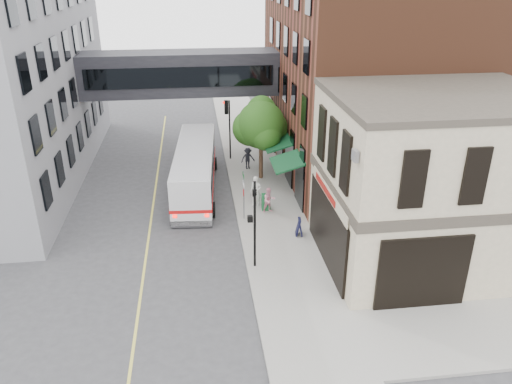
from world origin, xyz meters
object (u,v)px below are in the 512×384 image
object	(u,v)px
sandwich_board	(299,227)
pedestrian_b	(269,200)
pedestrian_a	(256,191)
newspaper_box	(266,202)
bus	(195,167)
pedestrian_c	(248,158)

from	to	relation	value
sandwich_board	pedestrian_b	bearing A→B (deg)	120.20
pedestrian_a	newspaper_box	size ratio (longest dim) A/B	1.89
pedestrian_a	sandwich_board	distance (m)	4.41
bus	newspaper_box	xyz separation A→B (m)	(4.11, -3.73, -0.98)
bus	pedestrian_b	world-z (taller)	bus
pedestrian_c	pedestrian_a	bearing A→B (deg)	-105.05
pedestrian_b	pedestrian_c	world-z (taller)	pedestrian_c
pedestrian_c	newspaper_box	size ratio (longest dim) A/B	1.59
pedestrian_b	sandwich_board	world-z (taller)	pedestrian_b
bus	pedestrian_a	world-z (taller)	bus
pedestrian_a	bus	bearing A→B (deg)	159.73
bus	pedestrian_a	xyz separation A→B (m)	(3.58, -3.06, -0.54)
pedestrian_a	pedestrian_c	bearing A→B (deg)	108.40
bus	newspaper_box	size ratio (longest dim) A/B	11.03
pedestrian_a	newspaper_box	world-z (taller)	pedestrian_a
bus	pedestrian_a	bearing A→B (deg)	-40.55
pedestrian_b	sandwich_board	bearing A→B (deg)	-81.83
newspaper_box	pedestrian_c	bearing A→B (deg)	94.05
bus	newspaper_box	bearing A→B (deg)	-42.19
pedestrian_a	pedestrian_b	size ratio (longest dim) A/B	1.22
bus	sandwich_board	distance (m)	8.95
pedestrian_a	newspaper_box	distance (m)	0.96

